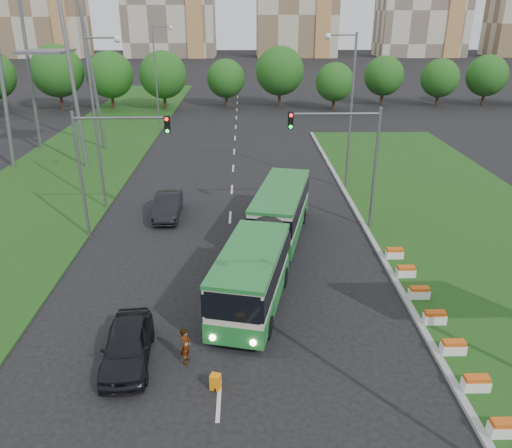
{
  "coord_description": "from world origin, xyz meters",
  "views": [
    {
      "loc": [
        -1.97,
        -20.52,
        13.33
      ],
      "look_at": [
        -1.35,
        4.65,
        2.6
      ],
      "focal_mm": 35.0,
      "sensor_mm": 36.0,
      "label": 1
    }
  ],
  "objects_px": {
    "articulated_bus": "(266,237)",
    "car_left_far": "(168,206)",
    "car_left_near": "(127,345)",
    "shopping_trolley": "(215,382)",
    "pedestrian": "(186,346)",
    "traffic_mast_left": "(105,155)",
    "traffic_mast_median": "(351,150)"
  },
  "relations": [
    {
      "from": "articulated_bus",
      "to": "pedestrian",
      "type": "relative_size",
      "value": 10.49
    },
    {
      "from": "traffic_mast_left",
      "to": "articulated_bus",
      "type": "bearing_deg",
      "value": -22.96
    },
    {
      "from": "car_left_far",
      "to": "car_left_near",
      "type": "bearing_deg",
      "value": -89.49
    },
    {
      "from": "traffic_mast_left",
      "to": "car_left_far",
      "type": "bearing_deg",
      "value": 47.52
    },
    {
      "from": "traffic_mast_median",
      "to": "car_left_near",
      "type": "height_order",
      "value": "traffic_mast_median"
    },
    {
      "from": "car_left_near",
      "to": "traffic_mast_left",
      "type": "bearing_deg",
      "value": 101.18
    },
    {
      "from": "traffic_mast_median",
      "to": "traffic_mast_left",
      "type": "bearing_deg",
      "value": -176.23
    },
    {
      "from": "traffic_mast_median",
      "to": "pedestrian",
      "type": "distance_m",
      "value": 17.15
    },
    {
      "from": "articulated_bus",
      "to": "shopping_trolley",
      "type": "xyz_separation_m",
      "value": [
        -2.37,
        -10.29,
        -1.38
      ]
    },
    {
      "from": "traffic_mast_left",
      "to": "pedestrian",
      "type": "relative_size",
      "value": 4.97
    },
    {
      "from": "car_left_near",
      "to": "pedestrian",
      "type": "bearing_deg",
      "value": -7.1
    },
    {
      "from": "car_left_near",
      "to": "shopping_trolley",
      "type": "xyz_separation_m",
      "value": [
        3.67,
        -1.73,
        -0.48
      ]
    },
    {
      "from": "car_left_far",
      "to": "shopping_trolley",
      "type": "distance_m",
      "value": 18.15
    },
    {
      "from": "articulated_bus",
      "to": "shopping_trolley",
      "type": "height_order",
      "value": "articulated_bus"
    },
    {
      "from": "traffic_mast_left",
      "to": "car_left_near",
      "type": "distance_m",
      "value": 13.89
    },
    {
      "from": "traffic_mast_median",
      "to": "shopping_trolley",
      "type": "height_order",
      "value": "traffic_mast_median"
    },
    {
      "from": "car_left_far",
      "to": "shopping_trolley",
      "type": "height_order",
      "value": "car_left_far"
    },
    {
      "from": "articulated_bus",
      "to": "car_left_far",
      "type": "height_order",
      "value": "articulated_bus"
    },
    {
      "from": "articulated_bus",
      "to": "shopping_trolley",
      "type": "relative_size",
      "value": 26.05
    },
    {
      "from": "articulated_bus",
      "to": "traffic_mast_median",
      "type": "bearing_deg",
      "value": 55.39
    },
    {
      "from": "traffic_mast_median",
      "to": "car_left_far",
      "type": "height_order",
      "value": "traffic_mast_median"
    },
    {
      "from": "car_left_far",
      "to": "traffic_mast_left",
      "type": "bearing_deg",
      "value": -133.92
    },
    {
      "from": "traffic_mast_left",
      "to": "car_left_far",
      "type": "relative_size",
      "value": 1.64
    },
    {
      "from": "car_left_near",
      "to": "pedestrian",
      "type": "relative_size",
      "value": 2.91
    },
    {
      "from": "traffic_mast_median",
      "to": "car_left_far",
      "type": "relative_size",
      "value": 1.64
    },
    {
      "from": "traffic_mast_left",
      "to": "shopping_trolley",
      "type": "relative_size",
      "value": 12.34
    },
    {
      "from": "traffic_mast_left",
      "to": "articulated_bus",
      "type": "height_order",
      "value": "traffic_mast_left"
    },
    {
      "from": "traffic_mast_median",
      "to": "articulated_bus",
      "type": "height_order",
      "value": "traffic_mast_median"
    },
    {
      "from": "car_left_near",
      "to": "shopping_trolley",
      "type": "height_order",
      "value": "car_left_near"
    },
    {
      "from": "articulated_bus",
      "to": "car_left_near",
      "type": "height_order",
      "value": "articulated_bus"
    },
    {
      "from": "car_left_near",
      "to": "car_left_far",
      "type": "height_order",
      "value": "car_left_far"
    },
    {
      "from": "articulated_bus",
      "to": "car_left_near",
      "type": "relative_size",
      "value": 3.6
    }
  ]
}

